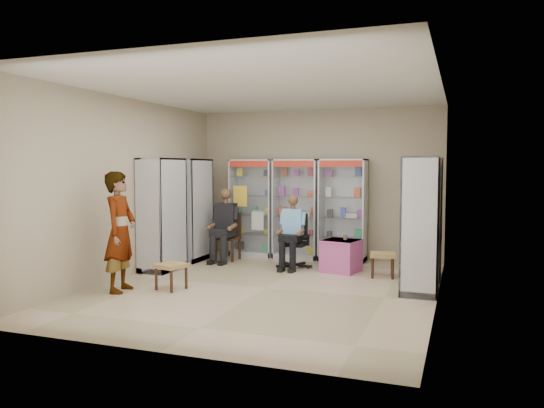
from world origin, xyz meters
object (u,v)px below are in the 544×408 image
(office_chair, at_px, (294,241))
(standing_man, at_px, (120,232))
(cabinet_left_near, at_px, (162,214))
(cabinet_right_far, at_px, (425,218))
(cabinet_back_left, at_px, (253,208))
(wooden_chair, at_px, (228,237))
(cabinet_back_right, at_px, (343,210))
(cabinet_back_mid, at_px, (297,209))
(cabinet_right_near, at_px, (420,225))
(pink_trunk, at_px, (341,256))
(cabinet_left_far, at_px, (192,210))
(woven_stool_b, at_px, (171,277))
(woven_stool_a, at_px, (382,265))
(seated_shopkeeper, at_px, (293,234))

(office_chair, height_order, standing_man, standing_man)
(cabinet_left_near, bearing_deg, standing_man, 9.78)
(cabinet_right_far, xyz_separation_m, standing_man, (-4.18, -2.52, -0.11))
(cabinet_back_left, xyz_separation_m, wooden_chair, (-0.25, -0.73, -0.53))
(cabinet_back_right, distance_m, wooden_chair, 2.33)
(cabinet_back_mid, relative_size, cabinet_right_near, 1.00)
(pink_trunk, bearing_deg, cabinet_left_far, 176.74)
(cabinet_back_right, bearing_deg, cabinet_back_mid, 180.00)
(cabinet_left_far, xyz_separation_m, wooden_chair, (0.68, 0.20, -0.53))
(cabinet_left_near, height_order, woven_stool_b, cabinet_left_near)
(cabinet_right_far, relative_size, wooden_chair, 2.13)
(woven_stool_a, relative_size, woven_stool_b, 1.03)
(cabinet_left_far, bearing_deg, office_chair, 87.84)
(seated_shopkeeper, bearing_deg, wooden_chair, 167.44)
(pink_trunk, bearing_deg, seated_shopkeeper, 177.31)
(cabinet_left_near, distance_m, woven_stool_b, 1.77)
(cabinet_right_near, xyz_separation_m, pink_trunk, (-1.42, 1.13, -0.72))
(office_chair, bearing_deg, cabinet_back_mid, 104.84)
(wooden_chair, xyz_separation_m, pink_trunk, (2.36, -0.37, -0.19))
(cabinet_left_near, distance_m, seated_shopkeeper, 2.38)
(cabinet_left_near, bearing_deg, cabinet_back_mid, 137.20)
(cabinet_back_left, xyz_separation_m, cabinet_left_far, (-0.93, -0.93, 0.00))
(cabinet_back_right, xyz_separation_m, cabinet_right_near, (1.63, -2.23, 0.00))
(cabinet_right_near, distance_m, standing_man, 4.42)
(cabinet_back_mid, bearing_deg, cabinet_back_left, 180.00)
(wooden_chair, xyz_separation_m, standing_man, (-0.40, -2.92, 0.42))
(standing_man, bearing_deg, seated_shopkeeper, -46.01)
(standing_man, bearing_deg, wooden_chair, -18.08)
(cabinet_back_mid, height_order, pink_trunk, cabinet_back_mid)
(cabinet_right_near, bearing_deg, pink_trunk, 51.49)
(wooden_chair, bearing_deg, cabinet_back_mid, 31.31)
(cabinet_left_far, bearing_deg, cabinet_right_far, 87.43)
(cabinet_right_far, bearing_deg, woven_stool_b, 121.60)
(cabinet_right_far, height_order, woven_stool_a, cabinet_right_far)
(cabinet_left_near, bearing_deg, cabinet_back_left, 155.39)
(pink_trunk, bearing_deg, cabinet_left_near, -163.06)
(cabinet_right_far, bearing_deg, cabinet_left_far, 87.43)
(cabinet_back_left, distance_m, woven_stool_b, 3.40)
(cabinet_left_far, bearing_deg, wooden_chair, 106.39)
(cabinet_back_right, height_order, seated_shopkeeper, cabinet_back_right)
(cabinet_right_near, distance_m, office_chair, 2.67)
(cabinet_back_left, xyz_separation_m, cabinet_left_near, (-0.93, -2.03, 0.00))
(office_chair, xyz_separation_m, seated_shopkeeper, (0.00, -0.05, 0.13))
(cabinet_back_mid, xyz_separation_m, office_chair, (0.26, -1.01, -0.51))
(cabinet_left_far, height_order, standing_man, cabinet_left_far)
(cabinet_left_near, distance_m, office_chair, 2.43)
(cabinet_left_far, xyz_separation_m, woven_stool_b, (0.93, -2.37, -0.80))
(cabinet_right_far, xyz_separation_m, cabinet_left_far, (-4.46, 0.20, 0.00))
(cabinet_left_near, distance_m, standing_man, 1.65)
(office_chair, distance_m, woven_stool_a, 1.70)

